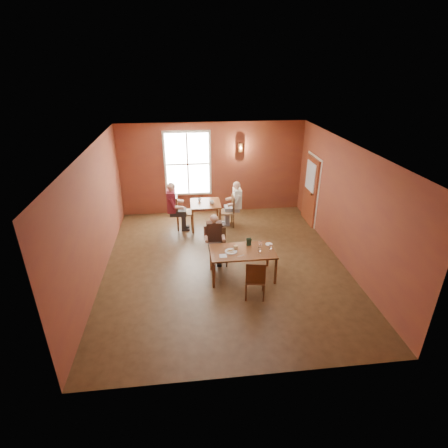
{
  "coord_description": "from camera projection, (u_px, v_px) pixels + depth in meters",
  "views": [
    {
      "loc": [
        -0.91,
        -7.58,
        4.77
      ],
      "look_at": [
        0.0,
        0.2,
        1.05
      ],
      "focal_mm": 28.0,
      "sensor_mm": 36.0,
      "label": 1
    }
  ],
  "objects": [
    {
      "name": "chair_diner_main",
      "position": [
        219.0,
        248.0,
        8.79
      ],
      "size": [
        0.41,
        0.41,
        0.92
      ],
      "primitive_type": null,
      "rotation": [
        0.0,
        0.0,
        3.14
      ],
      "color": "#632F13",
      "rests_on": "ground"
    },
    {
      "name": "wall_front",
      "position": [
        253.0,
        303.0,
        5.16
      ],
      "size": [
        6.0,
        0.04,
        3.0
      ],
      "primitive_type": "cube",
      "color": "brown",
      "rests_on": "ground"
    },
    {
      "name": "side_plate",
      "position": [
        269.0,
        244.0,
        8.43
      ],
      "size": [
        0.21,
        0.21,
        0.01
      ],
      "primitive_type": "cylinder",
      "rotation": [
        0.0,
        0.0,
        0.36
      ],
      "color": "white",
      "rests_on": "main_table"
    },
    {
      "name": "sandwich",
      "position": [
        236.0,
        248.0,
        8.16
      ],
      "size": [
        0.1,
        0.09,
        0.1
      ],
      "primitive_type": "cube",
      "rotation": [
        0.0,
        0.0,
        0.2
      ],
      "color": "#DCB85B",
      "rests_on": "main_table"
    },
    {
      "name": "ceiling",
      "position": [
        225.0,
        148.0,
        7.66
      ],
      "size": [
        6.0,
        7.0,
        0.04
      ],
      "primitive_type": "cube",
      "color": "white",
      "rests_on": "wall_back"
    },
    {
      "name": "chair_empty",
      "position": [
        255.0,
        278.0,
        7.56
      ],
      "size": [
        0.48,
        0.48,
        0.94
      ],
      "primitive_type": null,
      "rotation": [
        0.0,
        0.0,
        -0.18
      ],
      "color": "#48230E",
      "rests_on": "ground"
    },
    {
      "name": "knife",
      "position": [
        241.0,
        256.0,
        7.94
      ],
      "size": [
        0.18,
        0.07,
        0.0
      ],
      "primitive_type": "cube",
      "rotation": [
        0.0,
        0.0,
        0.32
      ],
      "color": "silver",
      "rests_on": "main_table"
    },
    {
      "name": "main_table",
      "position": [
        242.0,
        264.0,
        8.3
      ],
      "size": [
        1.51,
        0.85,
        0.71
      ],
      "primitive_type": null,
      "color": "brown",
      "rests_on": "ground"
    },
    {
      "name": "diner_maroon",
      "position": [
        183.0,
        206.0,
        10.57
      ],
      "size": [
        0.58,
        0.58,
        1.46
      ],
      "primitive_type": null,
      "rotation": [
        0.0,
        0.0,
        -1.57
      ],
      "color": "#5B1517",
      "rests_on": "ground"
    },
    {
      "name": "napkin",
      "position": [
        223.0,
        256.0,
        7.93
      ],
      "size": [
        0.17,
        0.17,
        0.01
      ],
      "primitive_type": "cube",
      "rotation": [
        0.0,
        0.0,
        -0.03
      ],
      "color": "silver",
      "rests_on": "main_table"
    },
    {
      "name": "diner_white",
      "position": [
        227.0,
        206.0,
        10.74
      ],
      "size": [
        0.54,
        0.54,
        1.36
      ],
      "primitive_type": null,
      "rotation": [
        0.0,
        0.0,
        1.57
      ],
      "color": "silver",
      "rests_on": "ground"
    },
    {
      "name": "cup_b",
      "position": [
        199.0,
        200.0,
        10.7
      ],
      "size": [
        0.13,
        0.13,
        0.1
      ],
      "primitive_type": "imported",
      "rotation": [
        0.0,
        0.0,
        -0.18
      ],
      "color": "silver",
      "rests_on": "second_table"
    },
    {
      "name": "cup_a",
      "position": [
        212.0,
        202.0,
        10.51
      ],
      "size": [
        0.17,
        0.17,
        0.11
      ],
      "primitive_type": "imported",
      "rotation": [
        0.0,
        0.0,
        0.31
      ],
      "color": "white",
      "rests_on": "second_table"
    },
    {
      "name": "ground",
      "position": [
        225.0,
        264.0,
        8.94
      ],
      "size": [
        6.0,
        7.0,
        0.01
      ],
      "primitive_type": "cube",
      "color": "brown",
      "rests_on": "ground"
    },
    {
      "name": "wall_right",
      "position": [
        346.0,
        205.0,
        8.61
      ],
      "size": [
        0.04,
        7.0,
        3.0
      ],
      "primitive_type": "cube",
      "color": "brown",
      "rests_on": "ground"
    },
    {
      "name": "diner_main",
      "position": [
        219.0,
        243.0,
        8.69
      ],
      "size": [
        0.49,
        0.49,
        1.23
      ],
      "primitive_type": null,
      "rotation": [
        0.0,
        0.0,
        3.14
      ],
      "color": "black",
      "rests_on": "ground"
    },
    {
      "name": "wall_back",
      "position": [
        212.0,
        169.0,
        11.44
      ],
      "size": [
        6.0,
        0.04,
        3.0
      ],
      "primitive_type": "cube",
      "color": "brown",
      "rests_on": "ground"
    },
    {
      "name": "window",
      "position": [
        188.0,
        164.0,
        11.23
      ],
      "size": [
        1.36,
        0.1,
        1.96
      ],
      "primitive_type": "cube",
      "color": "white",
      "rests_on": "wall_back"
    },
    {
      "name": "door",
      "position": [
        310.0,
        191.0,
        10.86
      ],
      "size": [
        0.12,
        1.04,
        2.1
      ],
      "primitive_type": "cube",
      "color": "maroon",
      "rests_on": "ground"
    },
    {
      "name": "second_table",
      "position": [
        206.0,
        215.0,
        10.79
      ],
      "size": [
        0.9,
        0.9,
        0.8
      ],
      "primitive_type": null,
      "color": "brown",
      "rests_on": "ground"
    },
    {
      "name": "chair_diner_white",
      "position": [
        226.0,
        211.0,
        10.81
      ],
      "size": [
        0.44,
        0.44,
        0.99
      ],
      "primitive_type": null,
      "rotation": [
        0.0,
        0.0,
        1.57
      ],
      "color": "brown",
      "rests_on": "ground"
    },
    {
      "name": "menu_stand",
      "position": [
        249.0,
        242.0,
        8.34
      ],
      "size": [
        0.12,
        0.07,
        0.19
      ],
      "primitive_type": "cube",
      "rotation": [
        0.0,
        0.0,
        0.15
      ],
      "color": "#1D3624",
      "rests_on": "main_table"
    },
    {
      "name": "plate_food",
      "position": [
        231.0,
        251.0,
        8.1
      ],
      "size": [
        0.33,
        0.33,
        0.04
      ],
      "primitive_type": "cylinder",
      "rotation": [
        0.0,
        0.0,
        0.16
      ],
      "color": "silver",
      "rests_on": "main_table"
    },
    {
      "name": "wall_left",
      "position": [
        95.0,
        216.0,
        7.99
      ],
      "size": [
        0.04,
        7.0,
        3.0
      ],
      "primitive_type": "cube",
      "color": "brown",
      "rests_on": "ground"
    },
    {
      "name": "goblet_b",
      "position": [
        270.0,
        248.0,
        8.08
      ],
      "size": [
        0.08,
        0.08,
        0.18
      ],
      "primitive_type": null,
      "rotation": [
        0.0,
        0.0,
        -0.11
      ],
      "color": "white",
      "rests_on": "main_table"
    },
    {
      "name": "goblet_a",
      "position": [
        260.0,
        244.0,
        8.26
      ],
      "size": [
        0.09,
        0.09,
        0.17
      ],
      "primitive_type": null,
      "rotation": [
        0.0,
        0.0,
        -0.31
      ],
      "color": "white",
      "rests_on": "main_table"
    },
    {
      "name": "wall_sconce",
      "position": [
        240.0,
        147.0,
        11.14
      ],
      "size": [
        0.16,
        0.16,
        0.28
      ],
      "primitive_type": "cylinder",
      "color": "brown",
      "rests_on": "wall_back"
    },
    {
      "name": "goblet_c",
      "position": [
        259.0,
        250.0,
        7.99
      ],
      "size": [
        0.09,
        0.09,
        0.17
      ],
      "primitive_type": null,
      "rotation": [
        0.0,
        0.0,
        -0.36
      ],
      "color": "white",
      "rests_on": "main_table"
    },
    {
      "name": "chair_diner_maroon",
      "position": [
        184.0,
        212.0,
        10.66
      ],
      "size": [
        0.47,
        0.47,
        1.06
      ],
      "primitive_type": null,
      "rotation": [
        0.0,
        0.0,
        -1.57
      ],
      "color": "brown",
      "rests_on": "ground"
    }
  ]
}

